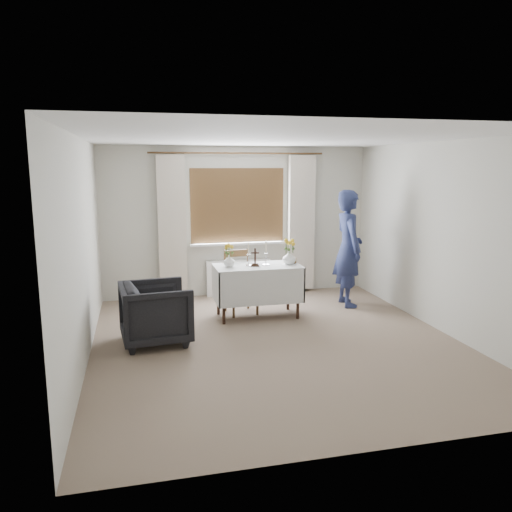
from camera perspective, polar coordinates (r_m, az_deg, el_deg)
The scene contains 12 objects.
ground at distance 6.34m, azimuth 2.44°, elevation -9.83°, with size 5.00×5.00×0.00m, color #7B6755.
altar_table at distance 7.27m, azimuth 0.17°, elevation -4.04°, with size 1.24×0.64×0.76m, color silver.
wooden_chair at distance 7.42m, azimuth -1.72°, elevation -3.02°, with size 0.43×0.43×0.94m, color #4F3A1B, non-canonical shape.
armchair at distance 6.34m, azimuth -11.37°, elevation -6.40°, with size 0.81×0.84×0.76m, color black.
person at distance 7.91m, azimuth 10.50°, elevation 0.87°, with size 0.66×0.44×1.82m, color navy.
radiator at distance 8.52m, azimuth -1.99°, elevation -2.47°, with size 1.10×0.10×0.60m, color white.
wooden_cross at distance 7.12m, azimuth -0.10°, elevation -0.14°, with size 0.12×0.09×0.26m, color black, non-canonical shape.
candlestick_left at distance 7.13m, azimuth -0.86°, elevation 0.21°, with size 0.10×0.10×0.34m, color silver, non-canonical shape.
candlestick_right at distance 7.18m, azimuth 1.15°, elevation 0.35°, with size 0.10×0.10×0.36m, color silver, non-canonical shape.
flower_vase_left at distance 7.10m, azimuth -3.09°, elevation -0.54°, with size 0.16×0.16×0.17m, color white.
flower_vase_right at distance 7.26m, azimuth 3.81°, elevation -0.19°, with size 0.19×0.19×0.20m, color white.
wicker_basket at distance 7.39m, azimuth 3.95°, elevation -0.53°, with size 0.18×0.18×0.07m, color brown.
Camera 1 is at (-1.64, -5.72, 2.18)m, focal length 35.00 mm.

